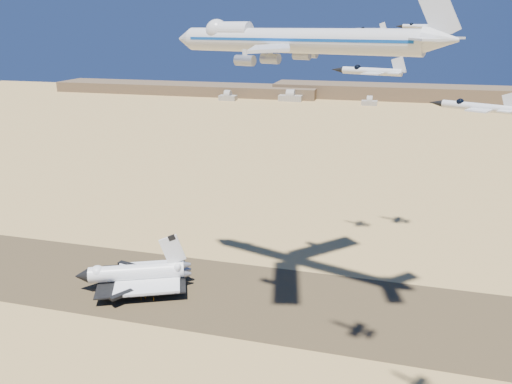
% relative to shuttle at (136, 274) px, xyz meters
% --- Properties ---
extents(ground, '(1200.00, 1200.00, 0.00)m').
position_rel_shuttle_xyz_m(ground, '(24.05, 3.48, -5.59)').
color(ground, tan).
rests_on(ground, ground).
extents(runway, '(600.00, 50.00, 0.06)m').
position_rel_shuttle_xyz_m(runway, '(24.05, 3.48, -5.56)').
color(runway, '#4E3B27').
rests_on(runway, ground).
extents(ridgeline, '(960.00, 90.00, 18.00)m').
position_rel_shuttle_xyz_m(ridgeline, '(89.37, 530.78, 2.04)').
color(ridgeline, brown).
rests_on(ridgeline, ground).
extents(hangars, '(200.50, 29.50, 30.00)m').
position_rel_shuttle_xyz_m(hangars, '(-39.95, 481.91, -0.76)').
color(hangars, '#A39E91').
rests_on(hangars, ground).
extents(shuttle, '(42.70, 36.00, 20.78)m').
position_rel_shuttle_xyz_m(shuttle, '(0.00, 0.00, 0.00)').
color(shuttle, white).
rests_on(shuttle, runway).
extents(carrier_747, '(89.98, 67.15, 22.51)m').
position_rel_shuttle_xyz_m(carrier_747, '(54.55, 3.61, 83.65)').
color(carrier_747, silver).
extents(crew_a, '(0.55, 0.71, 1.74)m').
position_rel_shuttle_xyz_m(crew_a, '(10.48, -7.46, -4.66)').
color(crew_a, '#BC6D0B').
rests_on(crew_a, runway).
extents(crew_b, '(0.61, 0.88, 1.66)m').
position_rel_shuttle_xyz_m(crew_b, '(6.98, -6.88, -4.70)').
color(crew_b, '#BC6D0B').
rests_on(crew_b, runway).
extents(crew_c, '(0.97, 0.98, 1.56)m').
position_rel_shuttle_xyz_m(crew_c, '(5.81, -8.03, -4.74)').
color(crew_c, '#BC6D0B').
rests_on(crew_c, runway).
extents(chase_jet_a, '(16.01, 9.36, 4.08)m').
position_rel_shuttle_xyz_m(chase_jet_a, '(81.36, -38.66, 78.82)').
color(chase_jet_a, silver).
extents(chase_jet_b, '(13.99, 8.95, 3.66)m').
position_rel_shuttle_xyz_m(chase_jet_b, '(99.70, -59.02, 75.13)').
color(chase_jet_b, silver).
extents(chase_jet_e, '(13.78, 7.97, 3.50)m').
position_rel_shuttle_xyz_m(chase_jet_e, '(76.63, 50.80, 86.29)').
color(chase_jet_e, silver).
extents(chase_jet_f, '(16.17, 9.29, 4.10)m').
position_rel_shuttle_xyz_m(chase_jet_f, '(94.72, 60.37, 87.59)').
color(chase_jet_f, silver).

